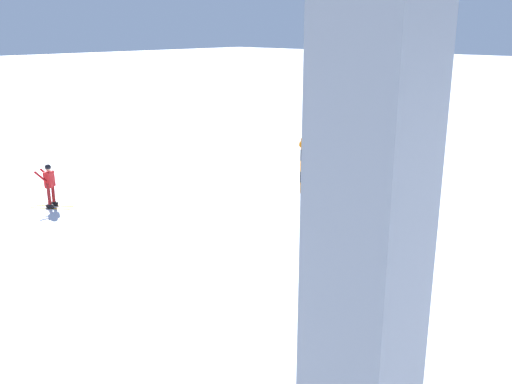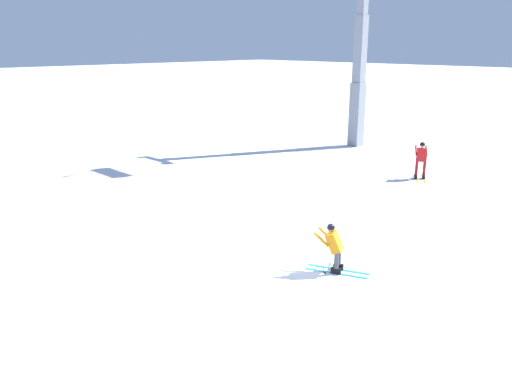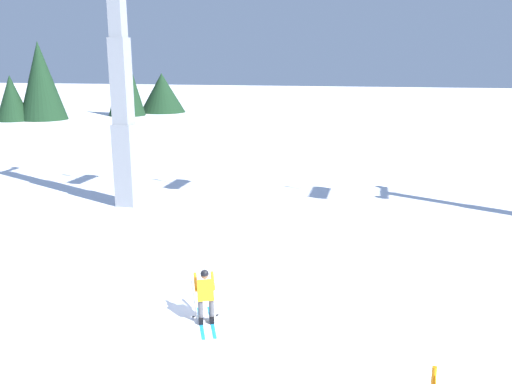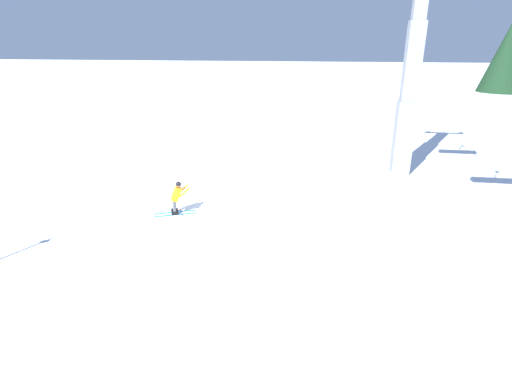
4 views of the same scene
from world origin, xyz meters
The scene contains 4 objects.
ground_plane centered at (0.00, 0.00, 0.00)m, with size 260.00×260.00×0.00m, color white.
skier_carving_main centered at (0.32, -0.94, 0.78)m, with size 1.10×1.77×1.50m.
lift_tower_far centered at (16.05, 9.20, 5.08)m, with size 0.71×2.69×12.12m.
skier_distant_uphill centered at (11.49, 2.41, 1.02)m, with size 1.58×1.30×1.77m.
Camera 2 is at (-10.61, -8.85, 6.18)m, focal length 36.24 mm.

